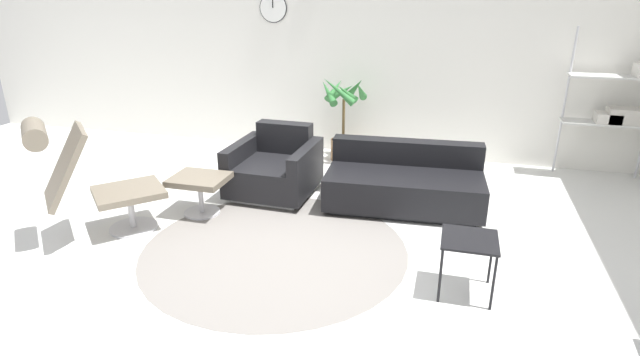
{
  "coord_description": "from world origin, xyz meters",
  "views": [
    {
      "loc": [
        1.22,
        -3.78,
        2.14
      ],
      "look_at": [
        0.12,
        0.23,
        0.55
      ],
      "focal_mm": 28.0,
      "sensor_mm": 36.0,
      "label": 1
    }
  ],
  "objects_px": {
    "armchair_red": "(275,170)",
    "couch_low": "(404,184)",
    "lounge_chair": "(85,172)",
    "potted_plant": "(343,122)",
    "side_table": "(469,245)",
    "shelf_unit": "(622,104)",
    "ottoman": "(200,185)"
  },
  "relations": [
    {
      "from": "couch_low",
      "to": "potted_plant",
      "type": "xyz_separation_m",
      "value": [
        -0.94,
        1.28,
        0.28
      ]
    },
    {
      "from": "couch_low",
      "to": "potted_plant",
      "type": "height_order",
      "value": "potted_plant"
    },
    {
      "from": "ottoman",
      "to": "potted_plant",
      "type": "bearing_deg",
      "value": 63.64
    },
    {
      "from": "shelf_unit",
      "to": "ottoman",
      "type": "bearing_deg",
      "value": -152.72
    },
    {
      "from": "side_table",
      "to": "shelf_unit",
      "type": "xyz_separation_m",
      "value": [
        1.63,
        2.91,
        0.51
      ]
    },
    {
      "from": "armchair_red",
      "to": "couch_low",
      "type": "distance_m",
      "value": 1.41
    },
    {
      "from": "couch_low",
      "to": "shelf_unit",
      "type": "distance_m",
      "value": 2.75
    },
    {
      "from": "side_table",
      "to": "couch_low",
      "type": "bearing_deg",
      "value": 112.74
    },
    {
      "from": "armchair_red",
      "to": "couch_low",
      "type": "xyz_separation_m",
      "value": [
        1.41,
        0.02,
        -0.03
      ]
    },
    {
      "from": "armchair_red",
      "to": "shelf_unit",
      "type": "xyz_separation_m",
      "value": [
        3.66,
        1.45,
        0.64
      ]
    },
    {
      "from": "ottoman",
      "to": "couch_low",
      "type": "xyz_separation_m",
      "value": [
        1.94,
        0.73,
        -0.07
      ]
    },
    {
      "from": "potted_plant",
      "to": "shelf_unit",
      "type": "height_order",
      "value": "shelf_unit"
    },
    {
      "from": "lounge_chair",
      "to": "potted_plant",
      "type": "xyz_separation_m",
      "value": [
        1.7,
        2.74,
        -0.12
      ]
    },
    {
      "from": "lounge_chair",
      "to": "ottoman",
      "type": "height_order",
      "value": "lounge_chair"
    },
    {
      "from": "ottoman",
      "to": "shelf_unit",
      "type": "height_order",
      "value": "shelf_unit"
    },
    {
      "from": "ottoman",
      "to": "shelf_unit",
      "type": "distance_m",
      "value": 4.75
    },
    {
      "from": "lounge_chair",
      "to": "side_table",
      "type": "height_order",
      "value": "lounge_chair"
    },
    {
      "from": "ottoman",
      "to": "side_table",
      "type": "distance_m",
      "value": 2.67
    },
    {
      "from": "armchair_red",
      "to": "lounge_chair",
      "type": "bearing_deg",
      "value": 51.12
    },
    {
      "from": "ottoman",
      "to": "potted_plant",
      "type": "distance_m",
      "value": 2.26
    },
    {
      "from": "ottoman",
      "to": "potted_plant",
      "type": "relative_size",
      "value": 0.47
    },
    {
      "from": "side_table",
      "to": "potted_plant",
      "type": "relative_size",
      "value": 0.4
    },
    {
      "from": "ottoman",
      "to": "armchair_red",
      "type": "bearing_deg",
      "value": 53.18
    },
    {
      "from": "lounge_chair",
      "to": "couch_low",
      "type": "height_order",
      "value": "lounge_chair"
    },
    {
      "from": "side_table",
      "to": "shelf_unit",
      "type": "height_order",
      "value": "shelf_unit"
    },
    {
      "from": "potted_plant",
      "to": "couch_low",
      "type": "bearing_deg",
      "value": -53.77
    },
    {
      "from": "lounge_chair",
      "to": "armchair_red",
      "type": "height_order",
      "value": "lounge_chair"
    },
    {
      "from": "armchair_red",
      "to": "shelf_unit",
      "type": "height_order",
      "value": "shelf_unit"
    },
    {
      "from": "armchair_red",
      "to": "side_table",
      "type": "xyz_separation_m",
      "value": [
        2.03,
        -1.46,
        0.13
      ]
    },
    {
      "from": "side_table",
      "to": "potted_plant",
      "type": "distance_m",
      "value": 3.18
    },
    {
      "from": "lounge_chair",
      "to": "potted_plant",
      "type": "height_order",
      "value": "potted_plant"
    },
    {
      "from": "potted_plant",
      "to": "shelf_unit",
      "type": "relative_size",
      "value": 0.65
    }
  ]
}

